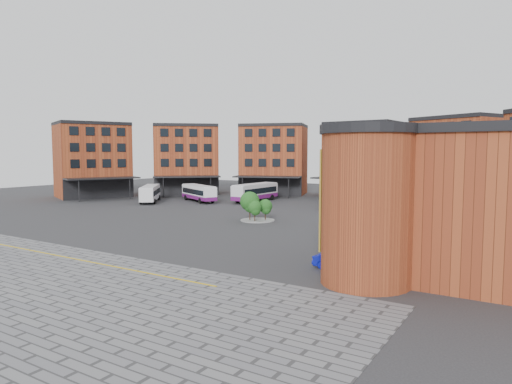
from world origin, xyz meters
The scene contains 12 objects.
ground centered at (0.00, 0.00, 0.00)m, with size 160.00×160.00×0.00m, color #28282B.
yellow_line centered at (2.00, -14.00, 0.03)m, with size 26.00×0.15×0.02m, color gold.
main_building centered at (-4.77, 38.25, 7.23)m, with size 94.14×42.48×14.60m.
east_building centered at (28.70, -3.06, 5.29)m, with size 17.40×15.40×10.60m.
tree_island centered at (1.82, 11.56, 2.01)m, with size 4.40×4.40×3.78m.
bus_a centered at (-25.75, 20.63, 1.72)m, with size 8.11×9.58×2.91m.
bus_b centered at (-19.11, 25.98, 1.59)m, with size 10.34×7.00×2.94m.
bus_c centered at (-10.50, 31.33, 1.73)m, with size 3.05×11.41×3.20m.
bus_d centered at (7.22, 30.87, 1.65)m, with size 5.52×11.04×3.04m.
bus_e centered at (17.82, 27.16, 1.52)m, with size 6.78×9.88×2.81m.
bus_f centered at (22.52, 23.51, 1.64)m, with size 7.85×10.42×3.03m.
blue_car centered at (20.18, -5.61, 0.64)m, with size 1.37×3.91×1.29m, color #0D16B2.
Camera 1 is at (32.71, -37.38, 8.81)m, focal length 32.00 mm.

